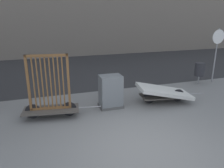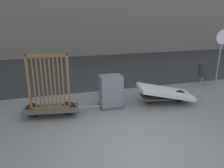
{
  "view_description": "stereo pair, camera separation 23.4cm",
  "coord_description": "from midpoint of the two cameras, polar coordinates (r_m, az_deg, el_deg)",
  "views": [
    {
      "loc": [
        -2.06,
        -3.96,
        3.01
      ],
      "look_at": [
        0.0,
        2.42,
        0.88
      ],
      "focal_mm": 35.0,
      "sensor_mm": 36.0,
      "label": 1
    },
    {
      "loc": [
        -1.83,
        -4.03,
        3.01
      ],
      "look_at": [
        0.0,
        2.42,
        0.88
      ],
      "focal_mm": 35.0,
      "sensor_mm": 36.0,
      "label": 2
    }
  ],
  "objects": [
    {
      "name": "bike_cart_with_mattress",
      "position": [
        7.95,
        14.56,
        -2.22
      ],
      "size": [
        2.52,
        1.26,
        0.67
      ],
      "rotation": [
        0.0,
        0.0,
        -0.14
      ],
      "color": "#4C4742",
      "rests_on": "ground_plane"
    },
    {
      "name": "trash_bin",
      "position": [
        10.58,
        23.29,
        3.32
      ],
      "size": [
        0.44,
        0.44,
        0.95
      ],
      "color": "gray",
      "rests_on": "ground_plane"
    },
    {
      "name": "sign_post",
      "position": [
        10.9,
        27.13,
        8.46
      ],
      "size": [
        0.62,
        0.06,
        2.45
      ],
      "color": "gray",
      "rests_on": "ground_plane"
    },
    {
      "name": "bike_cart_with_bedframe",
      "position": [
        6.84,
        -14.89,
        -3.28
      ],
      "size": [
        2.39,
        0.93,
        1.95
      ],
      "rotation": [
        0.0,
        0.0,
        -0.15
      ],
      "color": "#4C4742",
      "rests_on": "ground_plane"
    },
    {
      "name": "ground_plane",
      "position": [
        5.36,
        8.72,
        -16.7
      ],
      "size": [
        60.0,
        60.0,
        0.0
      ],
      "primitive_type": "plane",
      "color": "slate"
    },
    {
      "name": "road_strip",
      "position": [
        12.85,
        -6.75,
        4.02
      ],
      "size": [
        56.0,
        8.14,
        0.01
      ],
      "color": "#2D2D30",
      "rests_on": "ground_plane"
    },
    {
      "name": "utility_cabinet",
      "position": [
        7.32,
        0.63,
        -2.28
      ],
      "size": [
        0.78,
        0.59,
        1.1
      ],
      "color": "#4C4C4C",
      "rests_on": "ground_plane"
    }
  ]
}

